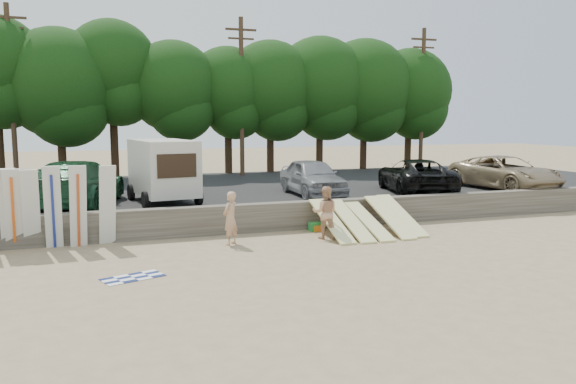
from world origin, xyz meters
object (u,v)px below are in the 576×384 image
(beachgoer_a, at_px, (230,218))
(beachgoer_b, at_px, (325,212))
(box_trailer, at_px, (163,168))
(car_4, at_px, (505,173))
(car_1, at_px, (77,183))
(car_2, at_px, (312,177))
(cooler, at_px, (315,227))
(car_3, at_px, (415,176))

(beachgoer_a, bearing_deg, beachgoer_b, 133.99)
(box_trailer, height_order, beachgoer_a, box_trailer)
(car_4, height_order, beachgoer_a, car_4)
(car_1, xyz_separation_m, car_2, (9.48, 0.03, -0.08))
(car_2, distance_m, beachgoer_b, 5.64)
(car_1, height_order, cooler, car_1)
(car_3, xyz_separation_m, car_4, (4.58, -0.37, 0.03))
(beachgoer_b, distance_m, cooler, 1.44)
(car_2, relative_size, car_3, 0.86)
(car_3, relative_size, beachgoer_b, 3.07)
(car_1, xyz_separation_m, cooler, (7.95, -4.09, -1.41))
(car_1, bearing_deg, car_3, -167.25)
(car_2, height_order, beachgoer_b, car_2)
(car_1, height_order, car_2, car_1)
(car_2, bearing_deg, car_1, -178.40)
(car_2, distance_m, beachgoer_a, 7.19)
(cooler, bearing_deg, beachgoer_a, -165.99)
(car_1, bearing_deg, car_2, -164.73)
(box_trailer, height_order, car_2, box_trailer)
(car_3, relative_size, cooler, 14.15)
(beachgoer_b, bearing_deg, car_2, -85.84)
(car_4, xyz_separation_m, beachgoer_b, (-10.94, -4.37, -0.60))
(cooler, bearing_deg, car_3, 24.46)
(car_4, distance_m, beachgoer_b, 11.80)
(box_trailer, height_order, car_1, box_trailer)
(cooler, bearing_deg, beachgoer_b, -100.79)
(beachgoer_b, bearing_deg, beachgoer_a, 19.56)
(car_1, distance_m, car_4, 18.79)
(car_3, bearing_deg, beachgoer_b, 51.86)
(beachgoer_b, bearing_deg, car_4, -136.88)
(car_2, height_order, beachgoer_a, car_2)
(car_4, relative_size, beachgoer_a, 3.27)
(cooler, bearing_deg, box_trailer, 134.79)
(box_trailer, xyz_separation_m, beachgoer_b, (4.66, -5.30, -1.20))
(box_trailer, height_order, beachgoer_b, box_trailer)
(car_1, bearing_deg, beachgoer_b, 160.83)
(car_1, xyz_separation_m, car_3, (14.19, -0.59, -0.12))
(car_4, bearing_deg, car_1, 172.11)
(box_trailer, relative_size, beachgoer_b, 2.33)
(box_trailer, bearing_deg, car_2, -7.79)
(car_4, bearing_deg, beachgoer_b, -163.17)
(box_trailer, xyz_separation_m, beachgoer_a, (1.45, -5.20, -1.22))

